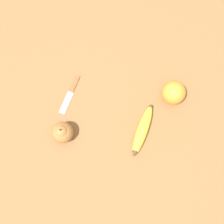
{
  "coord_description": "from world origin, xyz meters",
  "views": [
    {
      "loc": [
        0.12,
        -0.19,
        0.92
      ],
      "look_at": [
        0.0,
        0.01,
        0.03
      ],
      "focal_mm": 42.0,
      "sensor_mm": 36.0,
      "label": 1
    }
  ],
  "objects_px": {
    "banana": "(142,131)",
    "paring_knife": "(70,93)",
    "orange": "(174,93)",
    "pear": "(63,132)"
  },
  "relations": [
    {
      "from": "banana",
      "to": "pear",
      "type": "distance_m",
      "value": 0.28
    },
    {
      "from": "pear",
      "to": "orange",
      "type": "bearing_deg",
      "value": 51.31
    },
    {
      "from": "paring_knife",
      "to": "pear",
      "type": "bearing_deg",
      "value": 105.25
    },
    {
      "from": "banana",
      "to": "paring_knife",
      "type": "bearing_deg",
      "value": -98.93
    },
    {
      "from": "orange",
      "to": "paring_knife",
      "type": "xyz_separation_m",
      "value": [
        -0.32,
        -0.18,
        -0.04
      ]
    },
    {
      "from": "orange",
      "to": "pear",
      "type": "distance_m",
      "value": 0.41
    },
    {
      "from": "orange",
      "to": "banana",
      "type": "bearing_deg",
      "value": -98.97
    },
    {
      "from": "banana",
      "to": "orange",
      "type": "distance_m",
      "value": 0.18
    },
    {
      "from": "banana",
      "to": "orange",
      "type": "bearing_deg",
      "value": 160.23
    },
    {
      "from": "orange",
      "to": "paring_knife",
      "type": "relative_size",
      "value": 0.55
    }
  ]
}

